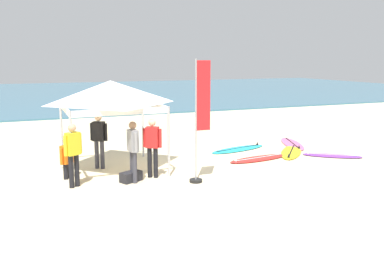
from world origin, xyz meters
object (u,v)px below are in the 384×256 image
Objects in this scene: surfboard_pink at (292,144)px; surfboard_red at (259,158)px; surfboard_cyan at (238,149)px; person_red at (152,144)px; person_grey at (133,147)px; person_yellow at (73,151)px; surfboard_purple at (332,156)px; person_orange at (67,156)px; canopy_tent at (111,93)px; person_black at (99,137)px; gear_bag_near_tent at (131,177)px; surfboard_yellow at (291,152)px; banner_flag at (200,126)px.

surfboard_red is at bearing -147.21° from surfboard_pink.
surfboard_red is 0.95× the size of surfboard_cyan.
person_red is at bearing -169.86° from surfboard_red.
person_yellow is at bearing 173.43° from person_grey.
surfboard_cyan is 1.33× the size of surfboard_purple.
person_grey is 1.43× the size of person_orange.
canopy_tent is 1.66× the size of person_black.
person_yellow is (-1.32, -1.35, -1.40)m from canopy_tent.
surfboard_purple is at bearing 0.92° from person_red.
person_red is at bearing 13.17° from gear_bag_near_tent.
person_grey reaches higher than person_orange.
person_red is at bearing -150.28° from surfboard_cyan.
surfboard_red is 1.26× the size of surfboard_purple.
surfboard_pink is at bearing 8.32° from canopy_tent.
surfboard_cyan is (-1.55, 1.18, 0.00)m from surfboard_yellow.
surfboard_pink is 4.26× the size of gear_bag_near_tent.
banner_flag is at bearing -20.50° from person_grey.
surfboard_purple is 5.80m from banner_flag.
gear_bag_near_tent is (-7.27, -0.27, 0.10)m from surfboard_purple.
person_black is (-5.30, -0.74, 0.95)m from surfboard_cyan.
surfboard_purple is 8.91m from person_orange.
person_black is 2.01m from person_red.
surfboard_purple is 7.29m from person_grey.
surfboard_red is at bearing -1.07° from person_orange.
canopy_tent is 1.10× the size of surfboard_cyan.
banner_flag is 5.67× the size of gear_bag_near_tent.
person_black is 1.94m from person_grey.
banner_flag is at bearing -39.76° from person_red.
person_yellow is 1.74m from gear_bag_near_tent.
person_orange reaches higher than surfboard_pink.
banner_flag is 2.39m from gear_bag_near_tent.
surfboard_purple is at bearing -41.39° from surfboard_cyan.
person_black reaches higher than surfboard_red.
canopy_tent is 2.36× the size of person_orange.
surfboard_yellow is 1.38× the size of person_red.
banner_flag is at bearing -22.73° from gear_bag_near_tent.
person_black is at bearing -172.08° from surfboard_cyan.
surfboard_purple is (0.97, -1.04, 0.00)m from surfboard_yellow.
surfboard_pink is at bearing 15.58° from person_yellow.
surfboard_red is at bearing -93.36° from surfboard_cyan.
surfboard_red and surfboard_cyan have the same top height.
canopy_tent is 0.83× the size of banner_flag.
person_orange is at bearing 160.04° from person_red.
banner_flag is (-4.53, -2.04, 1.54)m from surfboard_yellow.
surfboard_yellow is (6.51, -0.13, -2.35)m from canopy_tent.
banner_flag is at bearing -14.04° from person_yellow.
gear_bag_near_tent is (-1.77, 0.74, -1.43)m from banner_flag.
surfboard_yellow is 5.21m from banner_flag.
person_yellow is at bearing -177.96° from person_red.
canopy_tent reaches higher than surfboard_pink.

